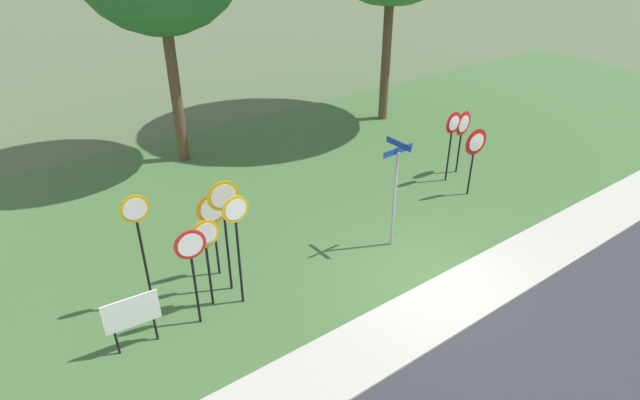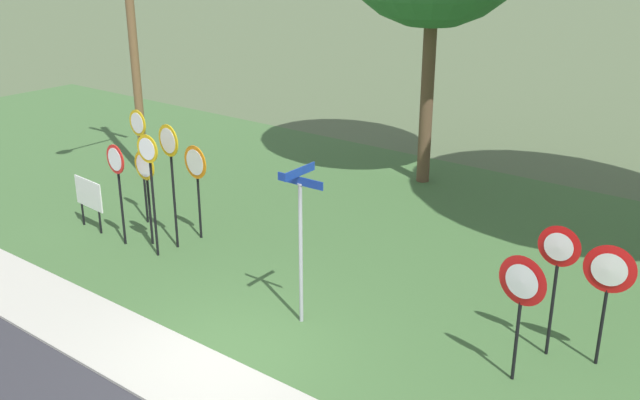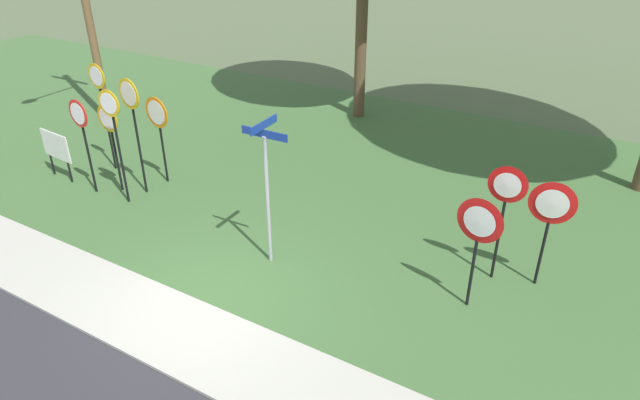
# 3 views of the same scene
# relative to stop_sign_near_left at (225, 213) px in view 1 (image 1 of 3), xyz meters

# --- Properties ---
(ground_plane) EXTENTS (160.00, 160.00, 0.00)m
(ground_plane) POSITION_rel_stop_sign_near_left_xyz_m (4.04, -2.51, -2.11)
(ground_plane) COLOR #4C5B3D
(sidewalk_strip) EXTENTS (44.00, 1.60, 0.06)m
(sidewalk_strip) POSITION_rel_stop_sign_near_left_xyz_m (4.04, -3.31, -2.08)
(sidewalk_strip) COLOR #ADAA9E
(sidewalk_strip) RESTS_ON ground_plane
(grass_median) EXTENTS (44.00, 12.00, 0.04)m
(grass_median) POSITION_rel_stop_sign_near_left_xyz_m (4.04, 3.49, -2.09)
(grass_median) COLOR #3D6033
(grass_median) RESTS_ON ground_plane
(stop_sign_near_left) EXTENTS (0.70, 0.13, 2.85)m
(stop_sign_near_left) POSITION_rel_stop_sign_near_left_xyz_m (0.00, 0.00, 0.00)
(stop_sign_near_left) COLOR black
(stop_sign_near_left) RESTS_ON grass_median
(stop_sign_near_right) EXTENTS (0.66, 0.11, 2.36)m
(stop_sign_near_right) POSITION_rel_stop_sign_near_left_xyz_m (-1.08, -0.61, -0.37)
(stop_sign_near_right) COLOR black
(stop_sign_near_right) RESTS_ON grass_median
(stop_sign_far_left) EXTENTS (0.62, 0.11, 2.82)m
(stop_sign_far_left) POSITION_rel_stop_sign_near_left_xyz_m (-1.70, 0.55, -0.07)
(stop_sign_far_left) COLOR black
(stop_sign_far_left) RESTS_ON grass_median
(stop_sign_far_center) EXTENTS (0.76, 0.12, 2.23)m
(stop_sign_far_center) POSITION_rel_stop_sign_near_left_xyz_m (0.03, 0.69, -0.45)
(stop_sign_far_center) COLOR black
(stop_sign_far_center) RESTS_ON grass_median
(stop_sign_far_right) EXTENTS (0.67, 0.10, 2.22)m
(stop_sign_far_right) POSITION_rel_stop_sign_near_left_xyz_m (-0.59, -0.23, -0.47)
(stop_sign_far_right) COLOR black
(stop_sign_far_right) RESTS_ON grass_median
(stop_sign_center_tall) EXTENTS (0.61, 0.10, 2.75)m
(stop_sign_center_tall) POSITION_rel_stop_sign_near_left_xyz_m (-0.01, -0.56, -0.12)
(stop_sign_center_tall) COLOR black
(stop_sign_center_tall) RESTS_ON grass_median
(yield_sign_near_left) EXTENTS (0.81, 0.13, 2.14)m
(yield_sign_near_left) POSITION_rel_stop_sign_near_left_xyz_m (9.00, 1.06, -0.49)
(yield_sign_near_left) COLOR black
(yield_sign_near_left) RESTS_ON grass_median
(yield_sign_near_right) EXTENTS (0.70, 0.11, 2.34)m
(yield_sign_near_right) POSITION_rel_stop_sign_near_left_xyz_m (8.24, 0.85, -0.33)
(yield_sign_near_right) COLOR black
(yield_sign_near_right) RESTS_ON grass_median
(yield_sign_far_left) EXTENTS (0.81, 0.14, 2.16)m
(yield_sign_far_left) POSITION_rel_stop_sign_near_left_xyz_m (8.09, -0.19, -0.48)
(yield_sign_far_left) COLOR black
(yield_sign_far_left) RESTS_ON grass_median
(street_name_post) EXTENTS (0.96, 0.82, 2.95)m
(street_name_post) POSITION_rel_stop_sign_near_left_xyz_m (4.29, -0.81, -0.31)
(street_name_post) COLOR #9EA0A8
(street_name_post) RESTS_ON grass_median
(notice_board) EXTENTS (1.10, 0.12, 1.25)m
(notice_board) POSITION_rel_stop_sign_near_left_xyz_m (-2.41, -0.52, -1.23)
(notice_board) COLOR black
(notice_board) RESTS_ON grass_median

